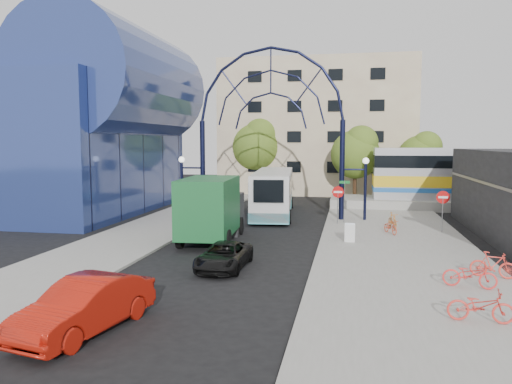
% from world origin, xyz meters
% --- Properties ---
extents(ground, '(120.00, 120.00, 0.00)m').
position_xyz_m(ground, '(0.00, 0.00, 0.00)').
color(ground, black).
rests_on(ground, ground).
extents(sidewalk_east, '(8.00, 56.00, 0.12)m').
position_xyz_m(sidewalk_east, '(8.00, 4.00, 0.06)').
color(sidewalk_east, gray).
rests_on(sidewalk_east, ground).
extents(plaza_west, '(5.00, 50.00, 0.12)m').
position_xyz_m(plaza_west, '(-6.50, 6.00, 0.06)').
color(plaza_west, gray).
rests_on(plaza_west, ground).
extents(gateway_arch, '(13.64, 0.44, 12.10)m').
position_xyz_m(gateway_arch, '(0.00, 14.00, 8.56)').
color(gateway_arch, black).
rests_on(gateway_arch, ground).
extents(stop_sign, '(0.80, 0.07, 2.50)m').
position_xyz_m(stop_sign, '(4.80, 12.00, 1.99)').
color(stop_sign, slate).
rests_on(stop_sign, sidewalk_east).
extents(do_not_enter_sign, '(0.76, 0.07, 2.48)m').
position_xyz_m(do_not_enter_sign, '(11.00, 10.00, 1.98)').
color(do_not_enter_sign, slate).
rests_on(do_not_enter_sign, sidewalk_east).
extents(street_name_sign, '(0.70, 0.70, 2.80)m').
position_xyz_m(street_name_sign, '(5.20, 12.60, 2.13)').
color(street_name_sign, slate).
rests_on(street_name_sign, sidewalk_east).
extents(sandwich_board, '(0.55, 0.61, 0.99)m').
position_xyz_m(sandwich_board, '(5.60, 5.98, 0.74)').
color(sandwich_board, white).
rests_on(sandwich_board, sidewalk_east).
extents(transit_hall, '(16.50, 18.00, 14.50)m').
position_xyz_m(transit_hall, '(-15.30, 15.00, 6.70)').
color(transit_hall, navy).
rests_on(transit_hall, ground).
extents(apartment_block, '(20.00, 12.10, 14.00)m').
position_xyz_m(apartment_block, '(2.00, 34.97, 7.00)').
color(apartment_block, tan).
rests_on(apartment_block, ground).
extents(tree_north_a, '(4.48, 4.48, 7.00)m').
position_xyz_m(tree_north_a, '(6.12, 25.93, 4.61)').
color(tree_north_a, '#382314').
rests_on(tree_north_a, ground).
extents(tree_north_b, '(5.12, 5.12, 8.00)m').
position_xyz_m(tree_north_b, '(-3.88, 29.93, 5.27)').
color(tree_north_b, '#382314').
rests_on(tree_north_b, ground).
extents(tree_north_c, '(4.16, 4.16, 6.50)m').
position_xyz_m(tree_north_c, '(12.12, 27.93, 4.28)').
color(tree_north_c, '#382314').
rests_on(tree_north_c, ground).
extents(city_bus, '(3.80, 12.18, 3.29)m').
position_xyz_m(city_bus, '(-0.12, 16.25, 1.72)').
color(city_bus, silver).
rests_on(city_bus, ground).
extents(green_truck, '(3.07, 7.20, 3.56)m').
position_xyz_m(green_truck, '(-1.93, 5.61, 1.78)').
color(green_truck, black).
rests_on(green_truck, ground).
extents(black_suv, '(1.95, 4.10, 1.13)m').
position_xyz_m(black_suv, '(0.24, -0.32, 0.56)').
color(black_suv, black).
rests_on(black_suv, ground).
extents(red_sedan, '(2.58, 4.96, 1.56)m').
position_xyz_m(red_sedan, '(-1.90, -8.08, 0.78)').
color(red_sedan, '#AC160A').
rests_on(red_sedan, ground).
extents(bike_near_a, '(1.08, 1.63, 0.81)m').
position_xyz_m(bike_near_a, '(7.95, 8.94, 0.52)').
color(bike_near_a, '#D9482B').
rests_on(bike_near_a, sidewalk_east).
extents(bike_near_b, '(0.81, 1.69, 0.98)m').
position_xyz_m(bike_near_b, '(8.21, 10.85, 0.61)').
color(bike_near_b, orange).
rests_on(bike_near_b, sidewalk_east).
extents(bike_far_a, '(1.99, 1.04, 0.99)m').
position_xyz_m(bike_far_a, '(9.96, -1.78, 0.62)').
color(bike_far_a, red).
rests_on(bike_far_a, sidewalk_east).
extents(bike_far_b, '(1.79, 0.92, 1.03)m').
position_xyz_m(bike_far_b, '(11.19, -0.15, 0.64)').
color(bike_far_b, '#F43E30').
rests_on(bike_far_b, sidewalk_east).
extents(bike_far_c, '(1.94, 0.82, 0.99)m').
position_xyz_m(bike_far_c, '(9.45, -5.48, 0.62)').
color(bike_far_c, red).
rests_on(bike_far_c, sidewalk_east).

